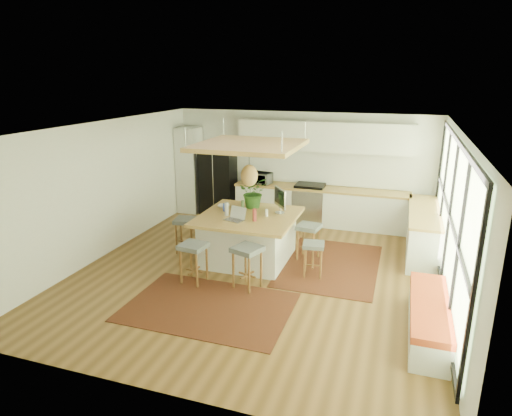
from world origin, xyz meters
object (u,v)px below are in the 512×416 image
(stool_left_side, at_px, (186,235))
(stool_right_back, at_px, (308,242))
(monitor, at_px, (280,200))
(island_plant, at_px, (254,195))
(island, at_px, (248,238))
(microwave, at_px, (261,177))
(fridge, at_px, (218,180))
(stool_right_front, at_px, (313,257))
(stool_near_left, at_px, (194,264))
(laptop, at_px, (234,214))
(stool_near_right, at_px, (247,269))

(stool_left_side, bearing_deg, stool_right_back, 9.18)
(monitor, xyz_separation_m, island_plant, (-0.61, 0.21, -0.00))
(island, height_order, monitor, monitor)
(stool_right_back, relative_size, monitor, 1.31)
(microwave, bearing_deg, fridge, -173.19)
(stool_left_side, distance_m, monitor, 2.12)
(stool_right_front, relative_size, stool_left_side, 0.88)
(fridge, xyz_separation_m, stool_near_left, (1.20, -3.94, -0.57))
(laptop, bearing_deg, stool_near_right, -38.11)
(island, distance_m, microwave, 2.73)
(stool_near_left, height_order, laptop, laptop)
(stool_right_back, bearing_deg, fridge, 141.96)
(island, distance_m, laptop, 0.72)
(island_plant, bearing_deg, monitor, -18.79)
(island, xyz_separation_m, stool_right_front, (1.37, -0.33, -0.11))
(monitor, height_order, island_plant, monitor)
(stool_right_front, height_order, laptop, laptop)
(stool_near_right, xyz_separation_m, stool_right_back, (0.73, 1.56, 0.00))
(fridge, xyz_separation_m, laptop, (1.64, -3.06, 0.12))
(fridge, distance_m, stool_right_back, 3.73)
(fridge, bearing_deg, laptop, -63.41)
(stool_right_back, xyz_separation_m, monitor, (-0.58, -0.06, 0.83))
(laptop, bearing_deg, island_plant, 103.01)
(stool_near_right, height_order, stool_right_back, stool_near_right)
(stool_right_back, xyz_separation_m, laptop, (-1.26, -0.79, 0.70))
(stool_near_left, bearing_deg, microwave, 90.09)
(island, bearing_deg, stool_right_front, -13.41)
(island, height_order, stool_near_right, island)
(stool_near_left, bearing_deg, monitor, 55.31)
(stool_near_right, bearing_deg, laptop, 124.54)
(stool_left_side, xyz_separation_m, island_plant, (1.30, 0.55, 0.83))
(fridge, relative_size, laptop, 4.66)
(laptop, xyz_separation_m, monitor, (0.68, 0.73, 0.14))
(stool_left_side, bearing_deg, island_plant, 22.96)
(stool_right_back, relative_size, island_plant, 1.11)
(stool_right_front, relative_size, island_plant, 0.97)
(stool_left_side, height_order, laptop, laptop)
(fridge, bearing_deg, stool_right_front, -45.07)
(laptop, bearing_deg, island, 88.01)
(stool_left_side, distance_m, island_plant, 1.64)
(stool_near_left, relative_size, monitor, 1.33)
(stool_right_front, height_order, monitor, monitor)
(laptop, height_order, monitor, monitor)
(island, bearing_deg, island_plant, 97.21)
(fridge, relative_size, stool_right_back, 2.39)
(stool_right_back, bearing_deg, island, -160.78)
(stool_near_right, height_order, monitor, monitor)
(stool_right_back, bearing_deg, laptop, -148.01)
(stool_right_front, distance_m, laptop, 1.66)
(fridge, bearing_deg, stool_near_right, -62.05)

